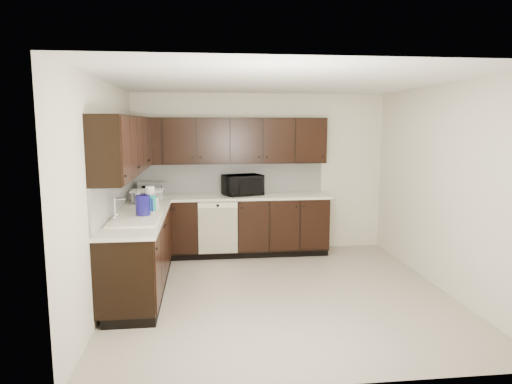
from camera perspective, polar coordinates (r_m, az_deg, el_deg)
floor at (r=5.66m, az=3.04°, el=-12.47°), size 4.00×4.00×0.00m
ceiling at (r=5.31m, az=3.26°, el=13.63°), size 4.00×4.00×0.00m
wall_back at (r=7.31m, az=0.50°, el=2.42°), size 4.00×0.02×2.50m
wall_left at (r=5.38m, az=-18.35°, el=-0.21°), size 0.02×4.00×2.50m
wall_right at (r=6.01m, az=22.29°, el=0.46°), size 0.02×4.00×2.50m
wall_front at (r=3.42m, az=8.80°, el=-4.70°), size 4.00×0.02×2.50m
lower_cabinets at (r=6.52m, az=-7.39°, el=-5.87°), size 3.00×2.80×0.90m
countertop at (r=6.41m, az=-7.49°, el=-1.49°), size 3.03×2.83×0.04m
backsplash at (r=6.59m, az=-9.33°, el=1.03°), size 3.00×2.80×0.48m
upper_cabinets at (r=6.42m, az=-8.47°, el=6.14°), size 3.00×2.80×0.70m
dishwasher at (r=6.78m, az=-4.78°, el=-4.11°), size 0.58×0.04×0.78m
sink at (r=5.38m, az=-14.86°, el=-4.06°), size 0.54×0.82×0.42m
microwave at (r=7.00m, az=-1.68°, el=0.88°), size 0.65×0.54×0.31m
soap_bottle_a at (r=6.01m, az=-12.67°, el=-1.08°), size 0.12×0.12×0.21m
soap_bottle_b at (r=6.35m, az=-14.52°, el=-0.61°), size 0.11×0.11×0.22m
toaster_oven at (r=7.01m, az=-12.76°, el=0.33°), size 0.44×0.39×0.23m
storage_bin at (r=6.56m, az=-13.45°, el=-0.53°), size 0.44×0.33×0.16m
blue_pitcher at (r=5.52m, az=-13.95°, el=-1.72°), size 0.23×0.23×0.26m
teal_tumbler at (r=5.89m, az=-12.81°, el=-1.37°), size 0.09×0.09×0.19m
paper_towel_roll at (r=6.24m, az=-13.09°, el=-0.50°), size 0.16×0.16×0.26m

